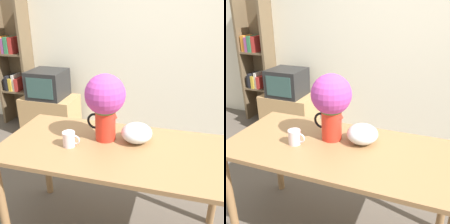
% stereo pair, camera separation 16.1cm
% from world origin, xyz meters
% --- Properties ---
extents(wall_back, '(8.00, 0.05, 2.60)m').
position_xyz_m(wall_back, '(0.00, 1.87, 1.30)').
color(wall_back, '#EDE5CC').
rests_on(wall_back, ground_plane).
extents(table, '(1.59, 0.76, 0.79)m').
position_xyz_m(table, '(-0.08, -0.01, 0.68)').
color(table, olive).
rests_on(table, ground_plane).
extents(flower_vase, '(0.28, 0.28, 0.48)m').
position_xyz_m(flower_vase, '(-0.17, 0.09, 1.08)').
color(flower_vase, red).
rests_on(flower_vase, table).
extents(coffee_mug, '(0.12, 0.09, 0.10)m').
position_xyz_m(coffee_mug, '(-0.38, -0.08, 0.84)').
color(coffee_mug, silver).
rests_on(coffee_mug, table).
extents(white_bowl, '(0.22, 0.22, 0.13)m').
position_xyz_m(white_bowl, '(0.05, 0.11, 0.85)').
color(white_bowl, silver).
rests_on(white_bowl, table).
extents(tv_stand, '(0.72, 0.45, 0.54)m').
position_xyz_m(tv_stand, '(-1.38, 1.46, 0.27)').
color(tv_stand, tan).
rests_on(tv_stand, ground_plane).
extents(tv_set, '(0.46, 0.44, 0.36)m').
position_xyz_m(tv_set, '(-1.38, 1.46, 0.72)').
color(tv_set, black).
rests_on(tv_set, tv_stand).
extents(bookshelf, '(0.46, 0.29, 1.79)m').
position_xyz_m(bookshelf, '(-2.03, 1.72, 0.89)').
color(bookshelf, brown).
rests_on(bookshelf, ground_plane).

